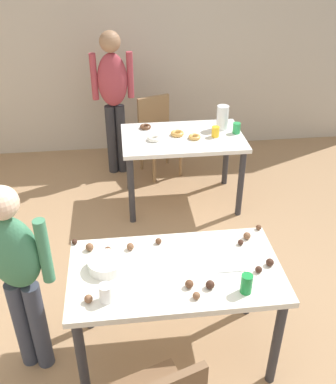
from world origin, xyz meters
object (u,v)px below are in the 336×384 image
soda_can (246,284)px  pitcher_far (222,117)px  person_adult_far (113,92)px  mixing_bowl (106,264)px  dining_table_near (175,282)px  person_girl_near (17,270)px  dining_table_far (183,146)px  chair_far_table (158,131)px

soda_can → pitcher_far: pitcher_far is taller
person_adult_far → mixing_bowl: size_ratio=7.36×
dining_table_near → person_girl_near: 0.94m
mixing_bowl → person_adult_far: bearing=88.1°
dining_table_far → pitcher_far: (0.42, 0.13, 0.22)m
person_adult_far → soda_can: bearing=-76.2°
pitcher_far → dining_table_far: bearing=-162.2°
dining_table_near → soda_can: size_ratio=10.58×
dining_table_near → person_adult_far: (-0.33, 2.62, 0.32)m
person_girl_near → chair_far_table: bearing=67.5°
dining_table_near → person_girl_near: bearing=178.3°
mixing_bowl → pitcher_far: pitcher_far is taller
dining_table_near → person_adult_far: person_adult_far is taller
mixing_bowl → soda_can: bearing=-20.2°
dining_table_near → soda_can: bearing=-32.2°
chair_far_table → pitcher_far: bearing=-44.6°
chair_far_table → pitcher_far: size_ratio=3.64×
dining_table_near → person_adult_far: size_ratio=0.80×
person_girl_near → pitcher_far: bearing=50.2°
person_adult_far → soda_can: (0.70, -2.86, -0.16)m
soda_can → chair_far_table: bearing=94.6°
person_girl_near → mixing_bowl: (0.51, 0.03, -0.03)m
chair_far_table → soda_can: soda_can is taller
mixing_bowl → pitcher_far: (1.15, 1.96, 0.09)m
mixing_bowl → soda_can: soda_can is taller
dining_table_near → mixing_bowl: 0.44m
person_girl_near → mixing_bowl: person_girl_near is taller
dining_table_near → person_adult_far: 2.66m
dining_table_far → pitcher_far: 0.49m
dining_table_far → pitcher_far: bearing=17.8°
dining_table_far → person_adult_far: bearing=131.4°
dining_table_near → dining_table_far: size_ratio=1.09×
person_girl_near → soda_can: person_girl_near is taller
mixing_bowl → pitcher_far: 2.28m
soda_can → mixing_bowl: bearing=159.8°
mixing_bowl → soda_can: (0.79, -0.29, 0.03)m
mixing_bowl → pitcher_far: bearing=59.6°
dining_table_far → person_girl_near: bearing=-123.8°
person_girl_near → person_adult_far: bearing=77.1°
dining_table_far → chair_far_table: bearing=104.0°
dining_table_far → chair_far_table: size_ratio=1.36×
person_girl_near → person_adult_far: size_ratio=0.86×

